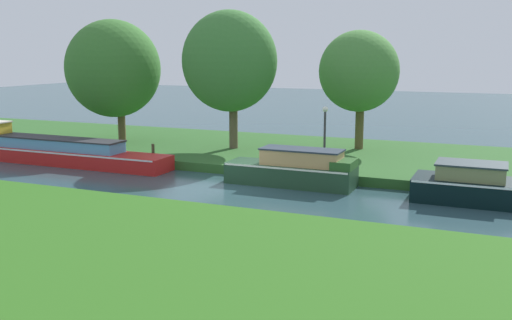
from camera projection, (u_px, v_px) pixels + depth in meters
name	position (u px, v px, depth m)	size (l,w,h in m)	color
ground_plane	(225.00, 186.00, 23.00)	(120.00, 120.00, 0.00)	#2B484E
riverbank_far	(286.00, 153.00, 29.30)	(72.00, 10.00, 0.40)	#2B5A25
riverbank_near	(69.00, 252.00, 14.83)	(72.00, 10.00, 0.40)	#2B611A
black_barge	(473.00, 186.00, 20.47)	(4.07, 2.02, 1.40)	black
red_narrowboat	(57.00, 151.00, 27.62)	(10.95, 1.64, 1.82)	red
forest_cruiser	(295.00, 169.00, 23.01)	(5.13, 1.56, 1.49)	#203F28
willow_tree_left	(113.00, 69.00, 30.89)	(5.17, 4.64, 6.50)	brown
willow_tree_centre	(229.00, 62.00, 28.43)	(4.86, 3.62, 6.82)	brown
willow_tree_right	(359.00, 72.00, 28.26)	(3.87, 3.88, 5.85)	brown
lamp_post	(325.00, 128.00, 24.95)	(0.24, 0.24, 2.53)	#333338
mooring_post_near	(153.00, 150.00, 27.06)	(0.14, 0.14, 0.61)	#463F28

